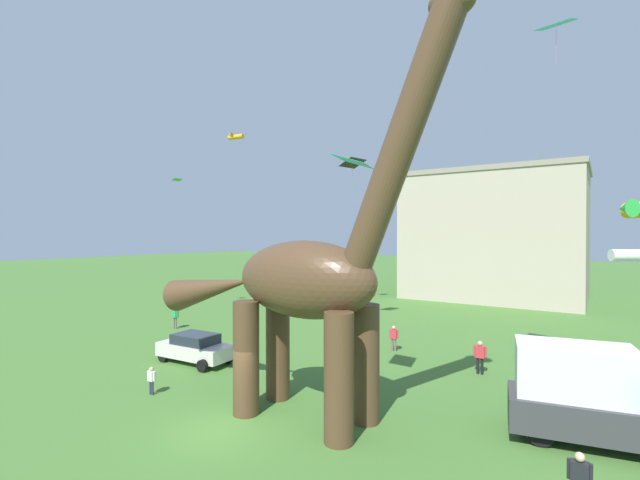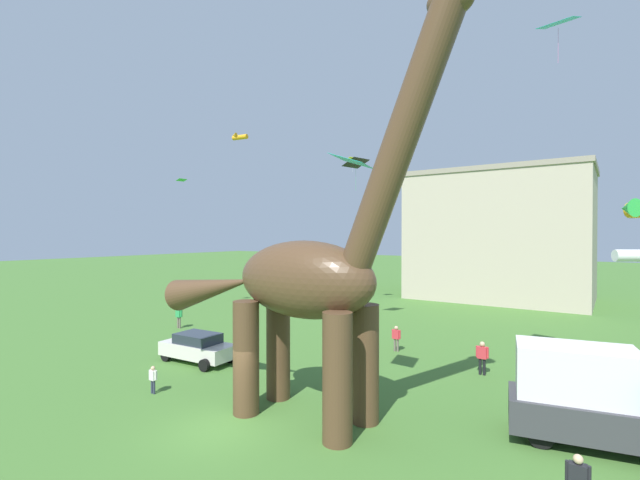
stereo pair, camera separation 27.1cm
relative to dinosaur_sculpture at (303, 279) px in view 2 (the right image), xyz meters
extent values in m
plane|color=#42702D|center=(-1.79, -2.43, -5.21)|extent=(240.00, 240.00, 0.00)
cylinder|color=#513823|center=(2.15, 0.96, -3.05)|extent=(1.00, 1.00, 4.34)
cylinder|color=#513823|center=(2.15, -0.96, -3.05)|extent=(1.00, 1.00, 4.34)
cylinder|color=#513823|center=(-2.01, 0.96, -3.05)|extent=(1.00, 1.00, 4.34)
cylinder|color=#513823|center=(-2.01, -0.96, -3.05)|extent=(1.00, 1.00, 4.34)
ellipsoid|color=#513823|center=(0.07, 0.00, 0.00)|extent=(5.94, 2.56, 2.92)
cylinder|color=#513823|center=(3.92, 0.00, 4.68)|extent=(4.27, 1.10, 8.46)
ellipsoid|color=#513823|center=(5.55, 0.00, 8.70)|extent=(1.46, 0.91, 1.00)
cone|color=#513823|center=(-4.91, 0.00, -0.67)|extent=(5.22, 1.46, 2.47)
cube|color=silver|center=(-8.89, 2.42, -4.54)|extent=(4.32, 2.09, 0.72)
cube|color=#232B35|center=(-8.89, 2.42, -3.92)|extent=(2.38, 1.73, 0.52)
cylinder|color=black|center=(-7.34, 3.31, -4.90)|extent=(0.63, 0.27, 0.62)
cylinder|color=black|center=(-7.34, 1.53, -4.90)|extent=(0.63, 0.27, 0.62)
cylinder|color=black|center=(-10.45, 3.31, -4.90)|extent=(0.63, 0.27, 0.62)
cylinder|color=black|center=(-10.45, 1.53, -4.90)|extent=(0.63, 0.27, 0.62)
cube|color=#38383D|center=(9.42, 3.55, -4.26)|extent=(5.90, 3.17, 1.10)
cube|color=silver|center=(8.63, 3.55, -2.86)|extent=(3.91, 2.68, 1.70)
cylinder|color=black|center=(7.74, 4.60, -4.81)|extent=(0.84, 0.41, 0.80)
cylinder|color=black|center=(7.74, 2.50, -4.81)|extent=(0.84, 0.41, 0.80)
cylinder|color=#2D3347|center=(-6.86, -1.76, -4.92)|extent=(0.10, 0.10, 0.59)
cylinder|color=#2D3347|center=(-6.71, -1.76, -4.92)|extent=(0.10, 0.10, 0.59)
cube|color=silver|center=(-6.78, -1.76, -4.41)|extent=(0.32, 0.20, 0.42)
sphere|color=tan|center=(-6.78, -1.76, -4.11)|extent=(0.19, 0.19, 0.19)
cylinder|color=silver|center=(-6.97, -1.76, -4.39)|extent=(0.08, 0.08, 0.40)
cylinder|color=silver|center=(-6.60, -1.76, -4.39)|extent=(0.08, 0.08, 0.40)
cube|color=black|center=(8.97, -0.72, -4.21)|extent=(0.40, 0.25, 0.53)
sphere|color=tan|center=(8.97, -0.72, -3.83)|extent=(0.23, 0.23, 0.23)
cylinder|color=black|center=(8.74, -0.72, -4.18)|extent=(0.10, 0.10, 0.50)
cylinder|color=black|center=(9.20, -0.72, -4.18)|extent=(0.10, 0.10, 0.50)
cylinder|color=black|center=(4.23, 8.92, -4.81)|extent=(0.14, 0.14, 0.81)
cylinder|color=black|center=(4.43, 8.92, -4.81)|extent=(0.14, 0.14, 0.81)
cube|color=#D1333D|center=(4.33, 8.92, -4.12)|extent=(0.44, 0.27, 0.57)
sphere|color=tan|center=(4.33, 8.92, -3.70)|extent=(0.25, 0.25, 0.25)
cylinder|color=#D1333D|center=(4.08, 8.92, -4.09)|extent=(0.11, 0.11, 0.55)
cylinder|color=#D1333D|center=(4.58, 8.92, -4.09)|extent=(0.11, 0.11, 0.55)
cylinder|color=#6B6056|center=(-16.85, 7.18, -4.80)|extent=(0.14, 0.14, 0.83)
cylinder|color=#6B6056|center=(-16.65, 7.18, -4.80)|extent=(0.14, 0.14, 0.83)
cube|color=green|center=(-16.75, 7.18, -4.09)|extent=(0.45, 0.28, 0.59)
sphere|color=tan|center=(-16.75, 7.18, -3.66)|extent=(0.26, 0.26, 0.26)
cylinder|color=green|center=(-17.01, 7.18, -4.06)|extent=(0.11, 0.11, 0.56)
cylinder|color=green|center=(-16.49, 7.18, -4.06)|extent=(0.11, 0.11, 0.56)
cylinder|color=#6B6056|center=(-1.03, 10.46, -4.84)|extent=(0.12, 0.12, 0.74)
cylinder|color=#6B6056|center=(-0.85, 10.46, -4.84)|extent=(0.12, 0.12, 0.74)
cube|color=#D1333D|center=(-0.94, 10.46, -4.21)|extent=(0.40, 0.25, 0.53)
sphere|color=tan|center=(-0.94, 10.46, -3.83)|extent=(0.23, 0.23, 0.23)
cylinder|color=#D1333D|center=(-1.17, 10.46, -4.18)|extent=(0.10, 0.10, 0.50)
cylinder|color=#D1333D|center=(-0.71, 10.46, -4.18)|extent=(0.10, 0.10, 0.50)
cylinder|color=orange|center=(-18.35, 15.08, 10.48)|extent=(1.57, 0.64, 0.43)
cone|color=orange|center=(-18.23, 14.25, 10.48)|extent=(0.44, 0.50, 0.45)
cube|color=black|center=(-5.55, 13.70, 6.77)|extent=(1.53, 1.92, 0.51)
cylinder|color=green|center=(-5.55, 13.70, 5.66)|extent=(0.01, 0.01, 1.71)
cylinder|color=white|center=(10.46, 10.00, 0.78)|extent=(1.87, 1.40, 0.52)
cube|color=#19B2B7|center=(1.58, 0.98, 4.41)|extent=(1.64, 2.02, 0.44)
cube|color=yellow|center=(-9.95, 20.84, 8.53)|extent=(1.16, 1.25, 0.18)
cylinder|color=white|center=(-9.95, 20.84, 7.87)|extent=(0.01, 0.01, 1.01)
cone|color=green|center=(10.05, 5.38, 2.60)|extent=(0.84, 0.84, 0.64)
cube|color=green|center=(-21.84, 11.40, 6.49)|extent=(0.66, 0.85, 0.17)
cube|color=#19B2B7|center=(7.76, 6.55, 10.08)|extent=(1.57, 1.29, 0.33)
cylinder|color=pink|center=(7.76, 6.55, 9.18)|extent=(0.01, 0.01, 1.38)
cube|color=#B7A893|center=(-0.65, 36.35, 1.35)|extent=(17.43, 12.06, 13.13)
cube|color=gray|center=(-0.65, 36.35, 8.17)|extent=(17.78, 12.30, 0.50)
camera|label=1|loc=(9.46, -13.09, 1.68)|focal=24.18mm
camera|label=2|loc=(9.69, -12.94, 1.68)|focal=24.18mm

